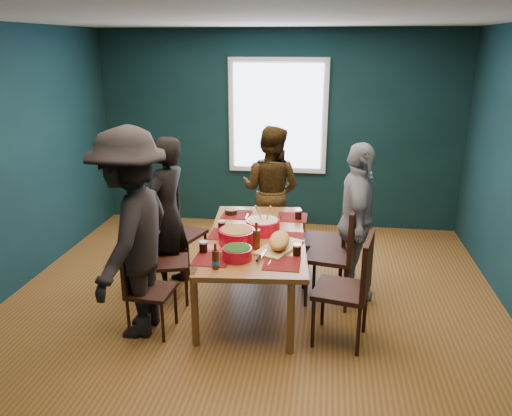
{
  "coord_description": "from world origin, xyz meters",
  "views": [
    {
      "loc": [
        0.68,
        -4.35,
        2.49
      ],
      "look_at": [
        0.03,
        0.16,
        0.99
      ],
      "focal_mm": 35.0,
      "sensor_mm": 36.0,
      "label": 1
    }
  ],
  "objects_px": {
    "chair_left_near": "(142,282)",
    "chair_right_near": "(353,282)",
    "dining_table": "(256,242)",
    "bowl_herbs": "(237,253)",
    "person_far_left": "(166,215)",
    "person_back": "(271,190)",
    "bowl_salad": "(237,236)",
    "person_near_left": "(132,234)",
    "chair_left_mid": "(160,255)",
    "chair_right_far": "(333,233)",
    "bowl_dumpling": "(263,226)",
    "chair_left_far": "(176,225)",
    "chair_right_mid": "(341,248)",
    "person_right": "(357,222)",
    "cutting_board": "(279,242)"
  },
  "relations": [
    {
      "from": "chair_left_near",
      "to": "chair_right_near",
      "type": "bearing_deg",
      "value": 5.77
    },
    {
      "from": "dining_table",
      "to": "bowl_herbs",
      "type": "bearing_deg",
      "value": -104.5
    },
    {
      "from": "person_far_left",
      "to": "person_back",
      "type": "relative_size",
      "value": 1.03
    },
    {
      "from": "person_far_left",
      "to": "bowl_salad",
      "type": "xyz_separation_m",
      "value": [
        0.81,
        -0.4,
        -0.03
      ]
    },
    {
      "from": "person_near_left",
      "to": "dining_table",
      "type": "bearing_deg",
      "value": 125.71
    },
    {
      "from": "chair_right_near",
      "to": "person_far_left",
      "type": "distance_m",
      "value": 2.06
    },
    {
      "from": "chair_left_mid",
      "to": "chair_right_far",
      "type": "height_order",
      "value": "chair_right_far"
    },
    {
      "from": "chair_right_far",
      "to": "person_near_left",
      "type": "xyz_separation_m",
      "value": [
        -1.74,
        -1.2,
        0.35
      ]
    },
    {
      "from": "dining_table",
      "to": "person_far_left",
      "type": "bearing_deg",
      "value": 162.87
    },
    {
      "from": "dining_table",
      "to": "chair_left_mid",
      "type": "xyz_separation_m",
      "value": [
        -0.95,
        -0.11,
        -0.14
      ]
    },
    {
      "from": "bowl_dumpling",
      "to": "person_near_left",
      "type": "bearing_deg",
      "value": -142.94
    },
    {
      "from": "chair_left_far",
      "to": "chair_left_mid",
      "type": "height_order",
      "value": "chair_left_far"
    },
    {
      "from": "chair_right_near",
      "to": "bowl_dumpling",
      "type": "height_order",
      "value": "bowl_dumpling"
    },
    {
      "from": "bowl_herbs",
      "to": "chair_left_mid",
      "type": "bearing_deg",
      "value": 152.29
    },
    {
      "from": "chair_right_near",
      "to": "bowl_salad",
      "type": "xyz_separation_m",
      "value": [
        -1.07,
        0.4,
        0.2
      ]
    },
    {
      "from": "dining_table",
      "to": "chair_right_near",
      "type": "height_order",
      "value": "chair_right_near"
    },
    {
      "from": "person_near_left",
      "to": "bowl_salad",
      "type": "bearing_deg",
      "value": 120.84
    },
    {
      "from": "chair_right_far",
      "to": "chair_right_near",
      "type": "xyz_separation_m",
      "value": [
        0.16,
        -1.13,
        -0.0
      ]
    },
    {
      "from": "dining_table",
      "to": "chair_right_mid",
      "type": "height_order",
      "value": "chair_right_mid"
    },
    {
      "from": "chair_left_mid",
      "to": "bowl_salad",
      "type": "distance_m",
      "value": 0.85
    },
    {
      "from": "chair_left_near",
      "to": "person_right",
      "type": "height_order",
      "value": "person_right"
    },
    {
      "from": "chair_right_far",
      "to": "person_right",
      "type": "xyz_separation_m",
      "value": [
        0.22,
        -0.24,
        0.22
      ]
    },
    {
      "from": "person_back",
      "to": "bowl_dumpling",
      "type": "bearing_deg",
      "value": 109.46
    },
    {
      "from": "dining_table",
      "to": "chair_left_near",
      "type": "xyz_separation_m",
      "value": [
        -0.93,
        -0.68,
        -0.16
      ]
    },
    {
      "from": "chair_left_far",
      "to": "chair_left_near",
      "type": "xyz_separation_m",
      "value": [
        0.08,
        -1.29,
        -0.07
      ]
    },
    {
      "from": "chair_left_near",
      "to": "cutting_board",
      "type": "xyz_separation_m",
      "value": [
        1.18,
        0.4,
        0.29
      ]
    },
    {
      "from": "chair_right_near",
      "to": "person_near_left",
      "type": "xyz_separation_m",
      "value": [
        -1.9,
        -0.07,
        0.35
      ]
    },
    {
      "from": "dining_table",
      "to": "person_far_left",
      "type": "xyz_separation_m",
      "value": [
        -0.97,
        0.2,
        0.17
      ]
    },
    {
      "from": "chair_right_mid",
      "to": "person_back",
      "type": "height_order",
      "value": "person_back"
    },
    {
      "from": "chair_right_mid",
      "to": "bowl_salad",
      "type": "bearing_deg",
      "value": -152.54
    },
    {
      "from": "person_far_left",
      "to": "person_near_left",
      "type": "xyz_separation_m",
      "value": [
        -0.02,
        -0.87,
        0.12
      ]
    },
    {
      "from": "chair_right_near",
      "to": "bowl_herbs",
      "type": "xyz_separation_m",
      "value": [
        -1.0,
        0.04,
        0.19
      ]
    },
    {
      "from": "chair_left_far",
      "to": "chair_right_near",
      "type": "bearing_deg",
      "value": -14.09
    },
    {
      "from": "person_back",
      "to": "bowl_salad",
      "type": "distance_m",
      "value": 1.53
    },
    {
      "from": "chair_right_near",
      "to": "person_near_left",
      "type": "distance_m",
      "value": 1.93
    },
    {
      "from": "chair_right_near",
      "to": "cutting_board",
      "type": "relative_size",
      "value": 1.5
    },
    {
      "from": "dining_table",
      "to": "person_near_left",
      "type": "height_order",
      "value": "person_near_left"
    },
    {
      "from": "bowl_dumpling",
      "to": "chair_right_mid",
      "type": "bearing_deg",
      "value": -0.34
    },
    {
      "from": "chair_right_near",
      "to": "cutting_board",
      "type": "xyz_separation_m",
      "value": [
        -0.66,
        0.33,
        0.19
      ]
    },
    {
      "from": "chair_right_near",
      "to": "bowl_herbs",
      "type": "bearing_deg",
      "value": -170.85
    },
    {
      "from": "chair_right_mid",
      "to": "person_near_left",
      "type": "bearing_deg",
      "value": -146.7
    },
    {
      "from": "chair_right_mid",
      "to": "chair_left_mid",
      "type": "bearing_deg",
      "value": -163.08
    },
    {
      "from": "chair_left_far",
      "to": "bowl_salad",
      "type": "height_order",
      "value": "chair_left_far"
    },
    {
      "from": "cutting_board",
      "to": "chair_right_mid",
      "type": "bearing_deg",
      "value": 56.86
    },
    {
      "from": "chair_left_mid",
      "to": "person_far_left",
      "type": "relative_size",
      "value": 0.52
    },
    {
      "from": "bowl_salad",
      "to": "bowl_dumpling",
      "type": "distance_m",
      "value": 0.38
    },
    {
      "from": "person_right",
      "to": "bowl_salad",
      "type": "height_order",
      "value": "person_right"
    },
    {
      "from": "person_near_left",
      "to": "cutting_board",
      "type": "xyz_separation_m",
      "value": [
        1.24,
        0.4,
        -0.16
      ]
    },
    {
      "from": "person_right",
      "to": "dining_table",
      "type": "bearing_deg",
      "value": 105.24
    },
    {
      "from": "person_back",
      "to": "bowl_salad",
      "type": "height_order",
      "value": "person_back"
    }
  ]
}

